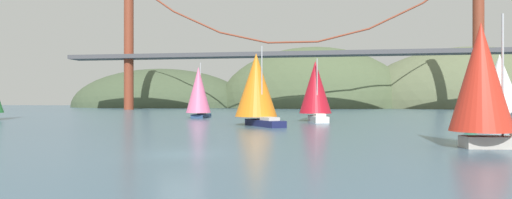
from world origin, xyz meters
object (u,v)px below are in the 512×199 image
(sailboat_scarlet_sail, at_px, (483,81))
(sailboat_crimson_sail, at_px, (315,89))
(sailboat_pink_spinnaker, at_px, (199,92))
(sailboat_white_mainsail, at_px, (499,84))
(channel_buoy, at_px, (470,128))
(sailboat_orange_sail, at_px, (257,87))

(sailboat_scarlet_sail, xyz_separation_m, sailboat_crimson_sail, (-10.64, 30.74, 0.34))
(sailboat_pink_spinnaker, relative_size, sailboat_crimson_sail, 1.06)
(sailboat_white_mainsail, xyz_separation_m, sailboat_scarlet_sail, (-17.60, -42.31, -1.25))
(sailboat_pink_spinnaker, height_order, channel_buoy, sailboat_pink_spinnaker)
(sailboat_pink_spinnaker, distance_m, channel_buoy, 41.67)
(sailboat_orange_sail, bearing_deg, sailboat_crimson_sail, 55.92)
(sailboat_orange_sail, xyz_separation_m, sailboat_white_mainsail, (35.01, 21.57, 0.86))
(sailboat_white_mainsail, relative_size, sailboat_pink_spinnaker, 1.26)
(sailboat_scarlet_sail, relative_size, sailboat_crimson_sail, 0.97)
(sailboat_crimson_sail, relative_size, channel_buoy, 3.27)
(sailboat_white_mainsail, bearing_deg, sailboat_crimson_sail, -157.72)
(sailboat_scarlet_sail, height_order, channel_buoy, sailboat_scarlet_sail)
(sailboat_white_mainsail, distance_m, sailboat_pink_spinnaker, 47.39)
(sailboat_orange_sail, relative_size, sailboat_white_mainsail, 0.80)
(sailboat_orange_sail, xyz_separation_m, sailboat_scarlet_sail, (17.41, -20.74, -0.39))
(sailboat_orange_sail, bearing_deg, sailboat_scarlet_sail, -49.99)
(sailboat_white_mainsail, height_order, channel_buoy, sailboat_white_mainsail)
(sailboat_crimson_sail, bearing_deg, sailboat_orange_sail, -124.08)
(sailboat_scarlet_sail, xyz_separation_m, sailboat_pink_spinnaker, (-29.56, 37.86, 0.16))
(sailboat_crimson_sail, bearing_deg, sailboat_scarlet_sail, -70.90)
(sailboat_scarlet_sail, height_order, sailboat_crimson_sail, sailboat_crimson_sail)
(channel_buoy, bearing_deg, sailboat_crimson_sail, 128.59)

